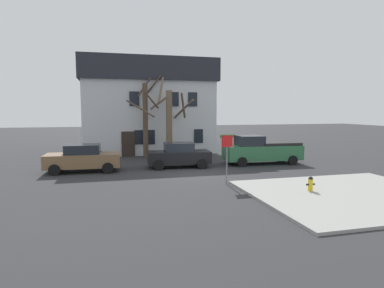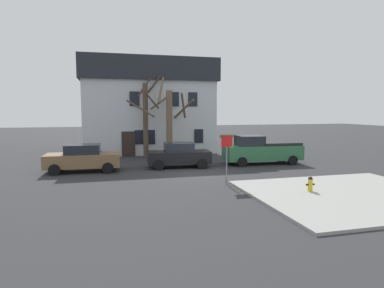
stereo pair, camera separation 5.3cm
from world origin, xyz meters
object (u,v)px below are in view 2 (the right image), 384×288
(car_black_sedan, at_px, (179,155))
(bicycle_leaning, at_px, (94,155))
(car_brown_sedan, at_px, (83,158))
(tree_bare_mid, at_px, (170,120))
(fire_hydrant, at_px, (310,184))
(street_sign_pole, at_px, (227,149))
(pickup_truck_green, at_px, (262,150))
(tree_bare_near, at_px, (146,117))
(building_main, at_px, (146,106))

(car_black_sedan, bearing_deg, bicycle_leaning, 140.00)
(car_brown_sedan, height_order, car_black_sedan, car_brown_sedan)
(tree_bare_mid, distance_m, fire_hydrant, 13.80)
(car_brown_sedan, height_order, street_sign_pole, street_sign_pole)
(car_brown_sedan, height_order, fire_hydrant, car_brown_sedan)
(tree_bare_mid, xyz_separation_m, car_black_sedan, (-0.27, -4.55, -2.23))
(pickup_truck_green, xyz_separation_m, fire_hydrant, (-1.65, -8.35, -0.52))
(tree_bare_near, relative_size, car_brown_sedan, 1.47)
(pickup_truck_green, height_order, fire_hydrant, pickup_truck_green)
(fire_hydrant, xyz_separation_m, bicycle_leaning, (-10.22, 13.16, -0.11))
(building_main, bearing_deg, fire_hydrant, -74.03)
(tree_bare_near, bearing_deg, car_black_sedan, -72.74)
(tree_bare_mid, relative_size, bicycle_leaning, 3.84)
(car_brown_sedan, relative_size, fire_hydrant, 6.71)
(building_main, relative_size, car_black_sedan, 2.76)
(tree_bare_near, distance_m, pickup_truck_green, 9.62)
(pickup_truck_green, distance_m, fire_hydrant, 8.53)
(car_brown_sedan, xyz_separation_m, pickup_truck_green, (12.30, 0.03, 0.13))
(tree_bare_near, bearing_deg, tree_bare_mid, -19.48)
(tree_bare_mid, xyz_separation_m, street_sign_pole, (1.09, -10.11, -1.23))
(bicycle_leaning, bearing_deg, fire_hydrant, -52.16)
(fire_hydrant, relative_size, street_sign_pole, 0.26)
(tree_bare_mid, height_order, car_brown_sedan, tree_bare_mid)
(building_main, relative_size, tree_bare_near, 1.76)
(tree_bare_mid, relative_size, car_black_sedan, 1.51)
(tree_bare_mid, relative_size, pickup_truck_green, 1.16)
(car_brown_sedan, bearing_deg, bicycle_leaning, 84.93)
(car_black_sedan, xyz_separation_m, street_sign_pole, (1.35, -5.56, 1.00))
(building_main, height_order, car_black_sedan, building_main)
(car_brown_sedan, xyz_separation_m, car_black_sedan, (6.18, 0.02, -0.03))
(fire_hydrant, distance_m, bicycle_leaning, 16.66)
(tree_bare_near, height_order, fire_hydrant, tree_bare_near)
(building_main, distance_m, fire_hydrant, 20.03)
(building_main, height_order, street_sign_pole, building_main)
(building_main, relative_size, bicycle_leaning, 7.00)
(tree_bare_mid, bearing_deg, fire_hydrant, -71.92)
(tree_bare_mid, bearing_deg, street_sign_pole, -83.87)
(tree_bare_mid, distance_m, car_brown_sedan, 8.20)
(building_main, distance_m, bicycle_leaning, 8.45)
(bicycle_leaning, bearing_deg, tree_bare_near, 5.46)
(pickup_truck_green, bearing_deg, tree_bare_near, 146.09)
(bicycle_leaning, bearing_deg, car_black_sedan, -40.00)
(tree_bare_mid, relative_size, street_sign_pole, 2.50)
(fire_hydrant, bearing_deg, bicycle_leaning, 127.84)
(car_brown_sedan, relative_size, bicycle_leaning, 2.70)
(pickup_truck_green, bearing_deg, street_sign_pole, -130.57)
(building_main, relative_size, fire_hydrant, 17.40)
(pickup_truck_green, height_order, bicycle_leaning, pickup_truck_green)
(tree_bare_mid, height_order, fire_hydrant, tree_bare_mid)
(car_brown_sedan, relative_size, car_black_sedan, 1.06)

